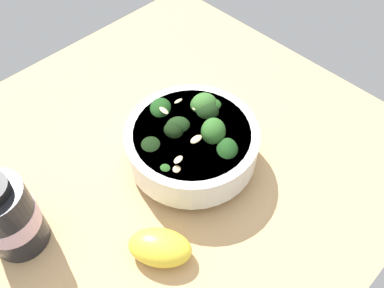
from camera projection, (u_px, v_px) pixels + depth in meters
ground_plane at (172, 155)px, 64.18cm from camera, size 65.83×65.83×3.20cm
bowl_of_broccoli at (192, 141)px, 58.10cm from camera, size 19.76×19.12×9.55cm
lemon_wedge at (160, 247)px, 50.67cm from camera, size 9.63×8.85×3.85cm
bottle_short at (8, 217)px, 48.92cm from camera, size 7.16×7.16×12.64cm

